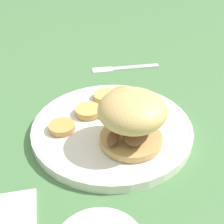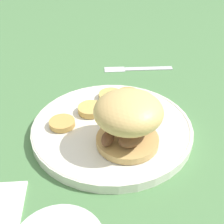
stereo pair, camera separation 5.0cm
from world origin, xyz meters
name	(u,v)px [view 1 (the left image)]	position (x,y,z in m)	size (l,w,h in m)	color
ground_plane	(112,133)	(0.00, 0.00, 0.00)	(4.00, 4.00, 0.00)	#4C7A47
dinner_plate	(112,128)	(0.00, 0.00, 0.01)	(0.27, 0.27, 0.02)	white
sandwich	(131,118)	(0.00, 0.05, 0.06)	(0.11, 0.10, 0.09)	tan
potato_round_0	(117,110)	(-0.02, -0.02, 0.02)	(0.05, 0.05, 0.01)	tan
potato_round_1	(123,95)	(-0.06, -0.06, 0.02)	(0.04, 0.04, 0.01)	#BC8942
potato_round_2	(144,101)	(-0.08, -0.02, 0.02)	(0.04, 0.04, 0.01)	tan
potato_round_3	(105,96)	(-0.03, -0.07, 0.02)	(0.05, 0.05, 0.01)	tan
potato_round_4	(88,111)	(0.02, -0.05, 0.02)	(0.05, 0.05, 0.01)	tan
potato_round_5	(62,127)	(0.08, -0.03, 0.02)	(0.04, 0.04, 0.01)	tan
potato_round_6	(142,109)	(-0.06, 0.00, 0.02)	(0.04, 0.04, 0.01)	#DBB766
fork	(125,67)	(-0.16, -0.18, 0.00)	(0.15, 0.08, 0.00)	silver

